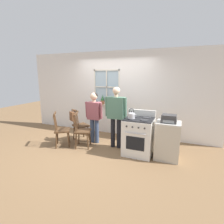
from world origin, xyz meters
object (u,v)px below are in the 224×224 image
object	(u,v)px
chair_center_cluster	(82,131)
potted_plant	(103,101)
chair_near_wall	(61,130)
kettle	(131,115)
person_teen_center	(116,112)
person_elderly_left	(94,113)
side_counter	(167,141)
stove	(138,136)
stereo	(169,119)
handbag	(72,116)
chair_by_window	(80,126)

from	to	relation	value
chair_center_cluster	potted_plant	world-z (taller)	potted_plant
chair_near_wall	kettle	distance (m)	2.04
person_teen_center	potted_plant	distance (m)	1.32
person_elderly_left	side_counter	size ratio (longest dim) A/B	1.64
stove	stereo	distance (m)	0.86
chair_center_cluster	potted_plant	bearing A→B (deg)	-19.83
potted_plant	person_elderly_left	bearing A→B (deg)	-80.09
person_elderly_left	side_counter	world-z (taller)	person_elderly_left
stereo	handbag	bearing A→B (deg)	178.37
chair_near_wall	person_teen_center	size ratio (longest dim) A/B	0.58
side_counter	chair_by_window	bearing A→B (deg)	174.30
chair_center_cluster	person_elderly_left	size ratio (longest dim) A/B	0.65
kettle	handbag	world-z (taller)	kettle
handbag	kettle	bearing A→B (deg)	-6.29
stove	handbag	bearing A→B (deg)	177.97
chair_near_wall	stereo	distance (m)	2.87
kettle	chair_by_window	bearing A→B (deg)	166.78
chair_near_wall	potted_plant	world-z (taller)	potted_plant
person_elderly_left	person_teen_center	bearing A→B (deg)	-8.35
chair_near_wall	chair_center_cluster	size ratio (longest dim) A/B	1.00
kettle	handbag	xyz separation A→B (m)	(-1.83, 0.20, -0.24)
person_teen_center	handbag	distance (m)	1.34
person_elderly_left	person_teen_center	distance (m)	0.72
kettle	person_elderly_left	bearing A→B (deg)	161.99
chair_near_wall	kettle	size ratio (longest dim) A/B	3.88
potted_plant	handbag	size ratio (longest dim) A/B	1.08
stove	side_counter	world-z (taller)	stove
chair_by_window	potted_plant	bearing A→B (deg)	-78.53
stove	handbag	distance (m)	2.02
chair_center_cluster	person_elderly_left	distance (m)	0.63
chair_by_window	kettle	xyz separation A→B (m)	(1.71, -0.40, 0.57)
potted_plant	person_teen_center	bearing A→B (deg)	-48.97
stove	potted_plant	world-z (taller)	potted_plant
chair_by_window	handbag	size ratio (longest dim) A/B	3.12
chair_near_wall	chair_center_cluster	xyz separation A→B (m)	(0.57, 0.15, 0.00)
person_teen_center	stove	distance (m)	0.87
person_teen_center	potted_plant	size ratio (longest dim) A/B	4.99
chair_by_window	stove	distance (m)	1.89
chair_by_window	stereo	bearing A→B (deg)	-154.37
potted_plant	side_counter	world-z (taller)	potted_plant
chair_by_window	stereo	world-z (taller)	stereo
person_teen_center	stereo	world-z (taller)	person_teen_center
person_teen_center	side_counter	distance (m)	1.48
kettle	chair_near_wall	bearing A→B (deg)	-174.88
kettle	side_counter	xyz separation A→B (m)	(0.85, 0.15, -0.57)
side_counter	chair_center_cluster	bearing A→B (deg)	-175.67
chair_by_window	chair_near_wall	size ratio (longest dim) A/B	1.00
person_teen_center	handbag	size ratio (longest dim) A/B	5.38
chair_center_cluster	person_elderly_left	bearing A→B (deg)	-40.79
stereo	person_teen_center	bearing A→B (deg)	172.43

